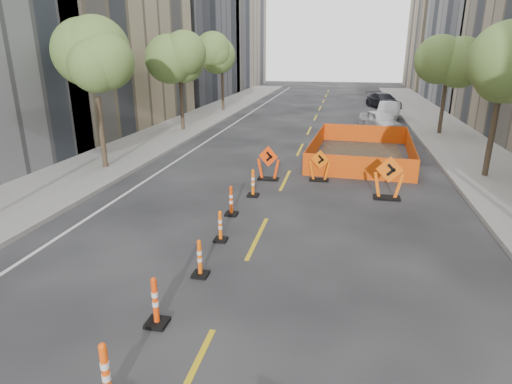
% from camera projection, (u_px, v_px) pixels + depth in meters
% --- Properties ---
extents(ground_plane, '(140.00, 140.00, 0.00)m').
position_uv_depth(ground_plane, '(220.00, 316.00, 8.95)').
color(ground_plane, black).
extents(sidewalk_left, '(4.00, 90.00, 0.15)m').
position_uv_depth(sidewalk_left, '(116.00, 157.00, 21.79)').
color(sidewalk_left, gray).
rests_on(sidewalk_left, ground).
extents(sidewalk_right, '(4.00, 90.00, 0.15)m').
position_uv_depth(sidewalk_right, '(499.00, 177.00, 18.36)').
color(sidewalk_right, gray).
rests_on(sidewalk_right, ground).
extents(bld_left_d, '(12.00, 16.00, 14.00)m').
position_uv_depth(bld_left_d, '(168.00, 33.00, 46.40)').
color(bld_left_d, '#4C4C51').
rests_on(bld_left_d, ground).
extents(bld_left_e, '(12.00, 20.00, 20.00)m').
position_uv_depth(bld_left_e, '(212.00, 15.00, 60.69)').
color(bld_left_e, gray).
rests_on(bld_left_e, ground).
extents(bld_right_e, '(12.00, 14.00, 16.00)m').
position_uv_depth(bld_right_e, '(461.00, 28.00, 57.63)').
color(bld_right_e, tan).
rests_on(bld_right_e, ground).
extents(tree_l_b, '(2.80, 2.80, 5.95)m').
position_uv_depth(tree_l_b, '(94.00, 68.00, 18.41)').
color(tree_l_b, '#382B1E').
rests_on(tree_l_b, ground).
extents(tree_l_c, '(2.80, 2.80, 5.95)m').
position_uv_depth(tree_l_c, '(180.00, 62.00, 27.70)').
color(tree_l_c, '#382B1E').
rests_on(tree_l_c, ground).
extents(tree_l_d, '(2.80, 2.80, 5.95)m').
position_uv_depth(tree_l_d, '(222.00, 59.00, 36.99)').
color(tree_l_d, '#382B1E').
rests_on(tree_l_d, ground).
extents(tree_r_b, '(2.80, 2.80, 5.95)m').
position_uv_depth(tree_r_b, '(503.00, 70.00, 17.07)').
color(tree_r_b, '#382B1E').
rests_on(tree_r_b, ground).
extents(tree_r_c, '(2.80, 2.80, 5.95)m').
position_uv_depth(tree_r_c, '(449.00, 63.00, 26.36)').
color(tree_r_c, '#382B1E').
rests_on(tree_r_c, ground).
extents(channelizer_1, '(0.45, 0.45, 1.14)m').
position_uv_depth(channelizer_1, '(106.00, 374.00, 6.55)').
color(channelizer_1, '#FF4D0A').
rests_on(channelizer_1, ground).
extents(channelizer_2, '(0.43, 0.43, 1.08)m').
position_uv_depth(channelizer_2, '(155.00, 301.00, 8.48)').
color(channelizer_2, '#E83D09').
rests_on(channelizer_2, ground).
extents(channelizer_3, '(0.38, 0.38, 0.97)m').
position_uv_depth(channelizer_3, '(200.00, 258.00, 10.37)').
color(channelizer_3, '#E65309').
rests_on(channelizer_3, ground).
extents(channelizer_4, '(0.37, 0.37, 0.94)m').
position_uv_depth(channelizer_4, '(220.00, 226.00, 12.29)').
color(channelizer_4, '#F55D0A').
rests_on(channelizer_4, ground).
extents(channelizer_5, '(0.41, 0.41, 1.03)m').
position_uv_depth(channelizer_5, '(231.00, 201.00, 14.23)').
color(channelizer_5, '#DA3D09').
rests_on(channelizer_5, ground).
extents(channelizer_6, '(0.42, 0.42, 1.06)m').
position_uv_depth(channelizer_6, '(253.00, 183.00, 16.07)').
color(channelizer_6, '#F7640A').
rests_on(channelizer_6, ground).
extents(chevron_sign_left, '(1.10, 0.82, 1.47)m').
position_uv_depth(chevron_sign_left, '(268.00, 163.00, 18.08)').
color(chevron_sign_left, '#FF420A').
rests_on(chevron_sign_left, ground).
extents(chevron_sign_center, '(1.00, 0.75, 1.34)m').
position_uv_depth(chevron_sign_center, '(320.00, 165.00, 17.94)').
color(chevron_sign_center, orange).
rests_on(chevron_sign_center, ground).
extents(chevron_sign_right, '(1.09, 0.67, 1.63)m').
position_uv_depth(chevron_sign_right, '(389.00, 178.00, 15.70)').
color(chevron_sign_right, '#F45C0A').
rests_on(chevron_sign_right, ground).
extents(safety_fence, '(5.25, 8.39, 1.02)m').
position_uv_depth(safety_fence, '(362.00, 148.00, 21.91)').
color(safety_fence, orange).
rests_on(safety_fence, ground).
extents(parked_car_near, '(3.10, 4.35, 1.37)m').
position_uv_depth(parked_car_near, '(380.00, 121.00, 29.09)').
color(parked_car_near, silver).
rests_on(parked_car_near, ground).
extents(parked_car_mid, '(2.20, 4.50, 1.42)m').
position_uv_depth(parked_car_mid, '(389.00, 111.00, 33.33)').
color(parked_car_mid, '#A4A3A9').
rests_on(parked_car_mid, ground).
extents(parked_car_far, '(3.54, 5.16, 1.39)m').
position_uv_depth(parked_car_far, '(383.00, 101.00, 40.52)').
color(parked_car_far, black).
rests_on(parked_car_far, ground).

